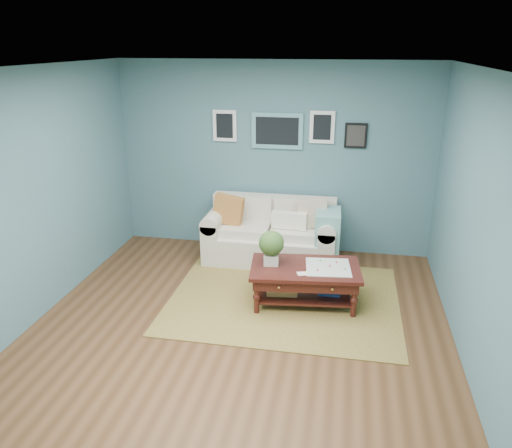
# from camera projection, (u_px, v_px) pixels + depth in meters

# --- Properties ---
(room_shell) EXTENTS (5.00, 5.02, 2.70)m
(room_shell) POSITION_uv_depth(u_px,v_px,m) (236.00, 212.00, 4.86)
(room_shell) COLOR brown
(room_shell) RESTS_ON ground
(area_rug) EXTENTS (2.71, 2.17, 0.01)m
(area_rug) POSITION_uv_depth(u_px,v_px,m) (284.00, 299.00, 6.01)
(area_rug) COLOR brown
(area_rug) RESTS_ON ground
(loveseat) EXTENTS (1.86, 0.84, 0.96)m
(loveseat) POSITION_uv_depth(u_px,v_px,m) (277.00, 234.00, 6.98)
(loveseat) COLOR white
(loveseat) RESTS_ON ground
(coffee_table) EXTENTS (1.33, 0.87, 0.88)m
(coffee_table) POSITION_uv_depth(u_px,v_px,m) (299.00, 273.00, 5.81)
(coffee_table) COLOR black
(coffee_table) RESTS_ON ground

